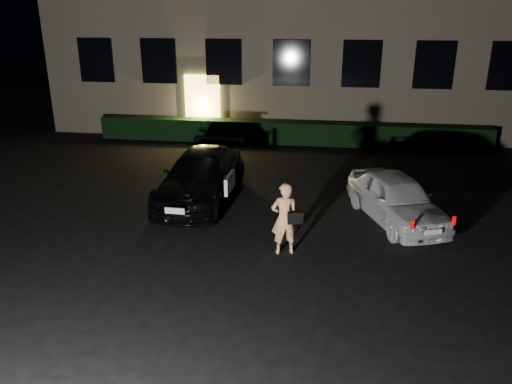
# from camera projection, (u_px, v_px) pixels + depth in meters

# --- Properties ---
(ground) EXTENTS (80.00, 80.00, 0.00)m
(ground) POSITION_uv_depth(u_px,v_px,m) (242.00, 278.00, 9.68)
(ground) COLOR black
(ground) RESTS_ON ground
(hedge) EXTENTS (15.00, 0.70, 0.85)m
(hedge) POSITION_uv_depth(u_px,v_px,m) (289.00, 133.00, 19.29)
(hedge) COLOR black
(hedge) RESTS_ON ground
(sedan) EXTENTS (1.94, 4.55, 1.29)m
(sedan) POSITION_uv_depth(u_px,v_px,m) (201.00, 176.00, 13.52)
(sedan) COLOR black
(sedan) RESTS_ON ground
(hatch) EXTENTS (2.53, 3.72, 1.18)m
(hatch) POSITION_uv_depth(u_px,v_px,m) (396.00, 198.00, 12.11)
(hatch) COLOR silver
(hatch) RESTS_ON ground
(man) EXTENTS (0.73, 0.53, 1.58)m
(man) POSITION_uv_depth(u_px,v_px,m) (285.00, 218.00, 10.41)
(man) COLOR #E4A066
(man) RESTS_ON ground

